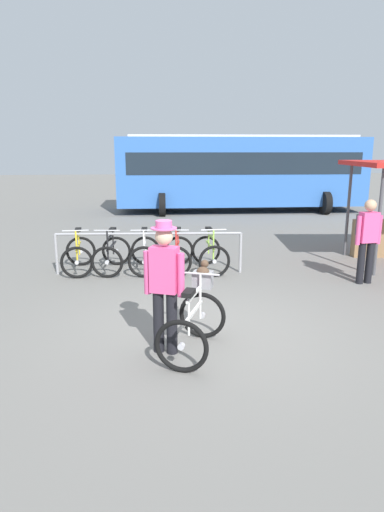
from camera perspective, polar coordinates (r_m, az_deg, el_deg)
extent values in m
plane|color=slate|center=(6.56, 1.36, -9.39)|extent=(80.00, 80.00, 0.00)
cylinder|color=#99999E|center=(9.64, -17.04, 0.21)|extent=(0.06, 0.06, 0.85)
cylinder|color=#99999E|center=(9.39, 6.26, 0.40)|extent=(0.06, 0.06, 0.85)
cylinder|color=#99999E|center=(9.23, -5.60, 2.88)|extent=(3.84, 0.30, 0.05)
torus|color=black|center=(10.22, -14.12, 0.60)|extent=(0.66, 0.12, 0.66)
cylinder|color=#B7B7BC|center=(10.22, -14.12, 0.60)|extent=(0.08, 0.07, 0.08)
torus|color=black|center=(9.23, -14.60, -0.81)|extent=(0.66, 0.12, 0.66)
cylinder|color=#B7B7BC|center=(9.23, -14.60, -0.81)|extent=(0.08, 0.07, 0.08)
cube|color=yellow|center=(9.68, -14.43, 1.23)|extent=(0.09, 0.92, 0.04)
cube|color=yellow|center=(9.58, -14.53, 2.48)|extent=(0.07, 0.61, 0.04)
cylinder|color=yellow|center=(9.85, -14.36, 1.74)|extent=(0.03, 0.03, 0.55)
cube|color=black|center=(9.79, -14.45, 3.31)|extent=(0.14, 0.25, 0.06)
cylinder|color=yellow|center=(9.28, -14.65, 1.26)|extent=(0.03, 0.03, 0.63)
cylinder|color=#B7B7BC|center=(9.22, -14.77, 3.17)|extent=(0.52, 0.06, 0.03)
torus|color=black|center=(10.09, -9.71, 0.65)|extent=(0.67, 0.16, 0.66)
cylinder|color=#B7B7BC|center=(10.09, -9.71, 0.65)|extent=(0.09, 0.07, 0.08)
torus|color=black|center=(9.12, -10.88, -0.80)|extent=(0.67, 0.16, 0.66)
cylinder|color=#B7B7BC|center=(9.12, -10.88, -0.80)|extent=(0.09, 0.07, 0.08)
cube|color=black|center=(9.55, -10.32, 1.28)|extent=(0.15, 0.92, 0.04)
cube|color=black|center=(9.46, -10.44, 2.54)|extent=(0.11, 0.61, 0.04)
cylinder|color=black|center=(9.72, -10.12, 1.80)|extent=(0.03, 0.03, 0.55)
cube|color=black|center=(9.66, -10.19, 3.39)|extent=(0.15, 0.25, 0.06)
cylinder|color=black|center=(9.16, -10.82, 1.30)|extent=(0.03, 0.03, 0.63)
cylinder|color=#B7B7BC|center=(9.10, -10.91, 3.24)|extent=(0.52, 0.09, 0.03)
torus|color=black|center=(10.02, -6.01, 0.69)|extent=(0.66, 0.09, 0.66)
cylinder|color=#B7B7BC|center=(10.02, -6.01, 0.69)|extent=(0.08, 0.06, 0.08)
torus|color=black|center=(9.03, -6.19, -0.77)|extent=(0.66, 0.09, 0.66)
cylinder|color=#B7B7BC|center=(9.03, -6.19, -0.77)|extent=(0.08, 0.06, 0.08)
cube|color=silver|center=(9.47, -6.13, 1.32)|extent=(0.06, 0.92, 0.04)
cube|color=silver|center=(9.38, -6.17, 2.60)|extent=(0.05, 0.61, 0.04)
cylinder|color=silver|center=(9.64, -6.10, 1.84)|extent=(0.03, 0.03, 0.55)
cube|color=black|center=(9.59, -6.14, 3.45)|extent=(0.13, 0.24, 0.06)
cylinder|color=silver|center=(9.08, -6.22, 1.35)|extent=(0.03, 0.03, 0.63)
cylinder|color=#B7B7BC|center=(9.01, -6.27, 3.31)|extent=(0.52, 0.04, 0.03)
torus|color=black|center=(9.99, -1.68, 0.72)|extent=(0.67, 0.18, 0.66)
cylinder|color=#B7B7BC|center=(9.99, -1.68, 0.72)|extent=(0.09, 0.07, 0.08)
torus|color=black|center=(9.00, -2.10, -0.73)|extent=(0.67, 0.18, 0.66)
cylinder|color=#B7B7BC|center=(9.00, -2.10, -0.73)|extent=(0.09, 0.07, 0.08)
cube|color=red|center=(9.45, -1.89, 1.36)|extent=(0.16, 0.91, 0.04)
cube|color=red|center=(9.35, -1.92, 2.64)|extent=(0.12, 0.61, 0.04)
cylinder|color=red|center=(9.62, -1.82, 1.88)|extent=(0.03, 0.03, 0.55)
cube|color=black|center=(9.56, -1.83, 3.50)|extent=(0.15, 0.25, 0.06)
cylinder|color=red|center=(9.05, -2.06, 1.39)|extent=(0.03, 0.03, 0.63)
cylinder|color=#B7B7BC|center=(8.99, -2.08, 3.35)|extent=(0.52, 0.10, 0.03)
torus|color=black|center=(10.01, 1.82, 0.75)|extent=(0.66, 0.10, 0.66)
cylinder|color=#B7B7BC|center=(10.01, 1.82, 0.75)|extent=(0.08, 0.07, 0.08)
torus|color=black|center=(9.04, 2.90, -0.69)|extent=(0.66, 0.10, 0.66)
cylinder|color=#B7B7BC|center=(9.04, 2.90, -0.69)|extent=(0.08, 0.07, 0.08)
cube|color=#9ED14C|center=(9.47, 2.35, 1.39)|extent=(0.07, 0.92, 0.04)
cube|color=#9ED14C|center=(9.38, 2.42, 2.67)|extent=(0.06, 0.61, 0.04)
cylinder|color=#9ED14C|center=(9.64, 2.16, 1.91)|extent=(0.03, 0.03, 0.55)
cube|color=black|center=(9.59, 2.17, 3.52)|extent=(0.13, 0.24, 0.06)
cylinder|color=#9ED14C|center=(9.08, 2.78, 1.43)|extent=(0.03, 0.03, 0.63)
cylinder|color=#B7B7BC|center=(9.02, 2.81, 3.38)|extent=(0.52, 0.05, 0.03)
torus|color=black|center=(5.26, -1.38, -11.55)|extent=(0.64, 0.29, 0.66)
cylinder|color=#B7B7BC|center=(5.26, -1.38, -11.55)|extent=(0.10, 0.08, 0.08)
torus|color=black|center=(6.17, 1.33, -7.64)|extent=(0.64, 0.29, 0.66)
cylinder|color=#B7B7BC|center=(6.17, 1.33, -7.64)|extent=(0.10, 0.08, 0.08)
cube|color=silver|center=(5.62, 0.09, -7.33)|extent=(0.36, 0.87, 0.04)
cube|color=silver|center=(5.59, 0.22, -5.00)|extent=(0.25, 0.58, 0.04)
cylinder|color=silver|center=(5.44, -0.42, -7.51)|extent=(0.03, 0.03, 0.55)
cube|color=black|center=(5.35, -0.42, -4.76)|extent=(0.20, 0.27, 0.06)
cylinder|color=silver|center=(5.95, 1.06, -5.23)|extent=(0.03, 0.03, 0.63)
cylinder|color=#B7B7BC|center=(5.85, 1.08, -2.31)|extent=(0.50, 0.21, 0.03)
cube|color=gray|center=(6.02, 1.40, -3.05)|extent=(0.31, 0.28, 0.22)
ellipsoid|color=#4C3828|center=(5.99, 1.41, -2.13)|extent=(0.23, 0.21, 0.16)
sphere|color=#4C3828|center=(6.04, 1.60, -1.01)|extent=(0.11, 0.11, 0.11)
cylinder|color=black|center=(5.70, -2.60, -8.62)|extent=(0.14, 0.14, 0.82)
cylinder|color=black|center=(5.76, -4.32, -8.42)|extent=(0.14, 0.14, 0.82)
cube|color=#E54C8C|center=(5.50, -3.57, -1.76)|extent=(0.39, 0.31, 0.58)
cylinder|color=#E54C8C|center=(5.43, -1.44, -2.49)|extent=(0.09, 0.09, 0.55)
cylinder|color=#E54C8C|center=(5.57, -5.76, -2.13)|extent=(0.09, 0.09, 0.55)
sphere|color=beige|center=(5.41, -3.63, 2.54)|extent=(0.22, 0.22, 0.22)
cylinder|color=#E05999|center=(5.39, -3.65, 3.58)|extent=(0.32, 0.32, 0.02)
cylinder|color=#E05999|center=(5.38, -3.66, 4.11)|extent=(0.20, 0.20, 0.09)
cylinder|color=black|center=(9.28, 21.85, -0.79)|extent=(0.14, 0.14, 0.82)
cylinder|color=black|center=(9.18, 20.92, -0.86)|extent=(0.14, 0.14, 0.82)
cube|color=#E54C8C|center=(9.09, 21.77, 3.45)|extent=(0.36, 0.24, 0.58)
cylinder|color=#E54C8C|center=(9.20, 22.95, 3.15)|extent=(0.09, 0.09, 0.55)
cylinder|color=#E54C8C|center=(8.96, 20.65, 3.09)|extent=(0.09, 0.09, 0.55)
sphere|color=tan|center=(9.03, 22.00, 6.07)|extent=(0.22, 0.22, 0.22)
cube|color=#3F3F44|center=(9.21, 21.23, 3.76)|extent=(0.28, 0.17, 0.40)
cube|color=#3366B7|center=(18.74, 6.20, 10.80)|extent=(10.05, 2.72, 2.70)
cube|color=#19232D|center=(18.72, 6.23, 11.87)|extent=(9.25, 2.72, 0.84)
cube|color=silver|center=(18.72, 6.31, 15.05)|extent=(9.05, 2.45, 0.08)
cylinder|color=black|center=(17.28, -3.86, 6.62)|extent=(0.27, 0.91, 0.90)
cylinder|color=black|center=(19.77, -3.95, 7.51)|extent=(0.27, 0.91, 0.90)
cylinder|color=black|center=(18.52, 16.82, 6.54)|extent=(0.27, 0.91, 0.90)
cylinder|color=black|center=(20.86, 14.36, 7.44)|extent=(0.27, 0.91, 0.90)
cylinder|color=#4C4C51|center=(11.41, 19.45, 5.51)|extent=(0.07, 0.07, 2.20)
cylinder|color=#4C4C51|center=(9.75, 22.90, 3.93)|extent=(0.07, 0.07, 2.20)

